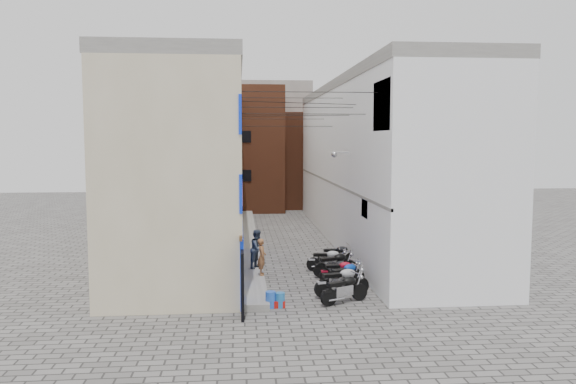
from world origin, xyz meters
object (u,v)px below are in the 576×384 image
object	(u,v)px
person_b	(258,249)
motorcycle_g	(338,254)
motorcycle_a	(344,287)
red_crate	(279,304)
motorcycle_e	(336,263)
motorcycle_c	(346,274)
water_jug_far	(280,300)
motorcycle_d	(341,270)
water_jug_near	(271,300)
motorcycle_f	(328,259)
person_a	(262,257)
motorcycle_b	(342,280)

from	to	relation	value
person_b	motorcycle_g	bearing A→B (deg)	-39.28
motorcycle_a	red_crate	distance (m)	2.39
motorcycle_a	motorcycle_e	size ratio (longest dim) A/B	0.98
motorcycle_c	water_jug_far	size ratio (longest dim) A/B	3.85
motorcycle_d	water_jug_near	bearing A→B (deg)	-45.24
motorcycle_f	motorcycle_g	distance (m)	1.24
motorcycle_a	motorcycle_g	world-z (taller)	motorcycle_a
motorcycle_e	person_a	xyz separation A→B (m)	(-3.15, -0.50, 0.42)
water_jug_near	motorcycle_e	bearing A→B (deg)	54.51
motorcycle_b	motorcycle_e	size ratio (longest dim) A/B	1.07
motorcycle_f	motorcycle_a	bearing A→B (deg)	2.97
motorcycle_f	water_jug_far	xyz separation A→B (m)	(-2.50, -5.17, -0.30)
motorcycle_d	motorcycle_e	world-z (taller)	motorcycle_e
person_a	water_jug_far	xyz separation A→B (m)	(0.48, -3.70, -0.75)
water_jug_near	person_a	bearing A→B (deg)	92.32
motorcycle_a	water_jug_far	distance (m)	2.34
motorcycle_c	motorcycle_d	size ratio (longest dim) A/B	1.11
motorcycle_c	water_jug_near	xyz separation A→B (m)	(-3.07, -2.24, -0.29)
motorcycle_g	red_crate	distance (m)	7.00
person_b	water_jug_far	world-z (taller)	person_b
motorcycle_e	red_crate	bearing A→B (deg)	-48.96
motorcycle_b	red_crate	bearing A→B (deg)	-76.72
motorcycle_a	motorcycle_f	size ratio (longest dim) A/B	1.02
motorcycle_d	motorcycle_f	size ratio (longest dim) A/B	0.93
motorcycle_e	motorcycle_g	xyz separation A→B (m)	(0.45, 2.04, -0.04)
motorcycle_g	motorcycle_c	bearing A→B (deg)	-6.68
motorcycle_g	red_crate	xyz separation A→B (m)	(-3.15, -6.24, -0.43)
motorcycle_a	red_crate	world-z (taller)	motorcycle_a
motorcycle_c	motorcycle_d	world-z (taller)	motorcycle_c
motorcycle_f	red_crate	world-z (taller)	motorcycle_f
motorcycle_g	water_jug_far	xyz separation A→B (m)	(-3.12, -6.24, -0.29)
person_b	red_crate	xyz separation A→B (m)	(0.58, -4.99, -0.97)
person_b	motorcycle_f	bearing A→B (deg)	-54.54
motorcycle_c	red_crate	xyz separation A→B (m)	(-2.76, -2.24, -0.45)
motorcycle_e	person_a	bearing A→B (deg)	-97.29
motorcycle_c	motorcycle_d	distance (m)	0.91
motorcycle_c	water_jug_near	distance (m)	3.81
motorcycle_b	red_crate	size ratio (longest dim) A/B	5.60
motorcycle_f	red_crate	size ratio (longest dim) A/B	5.00
person_b	water_jug_far	size ratio (longest dim) A/B	3.25
motorcycle_f	person_a	bearing A→B (deg)	-58.52
water_jug_near	motorcycle_f	bearing A→B (deg)	61.25
motorcycle_a	motorcycle_c	distance (m)	2.00
motorcycle_a	motorcycle_d	world-z (taller)	motorcycle_a
motorcycle_a	motorcycle_g	size ratio (longest dim) A/B	1.04
motorcycle_e	person_b	world-z (taller)	person_b
motorcycle_g	person_b	world-z (taller)	person_b
motorcycle_a	motorcycle_f	distance (m)	4.89
person_b	water_jug_near	size ratio (longest dim) A/B	2.97
motorcycle_e	person_b	bearing A→B (deg)	-119.80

